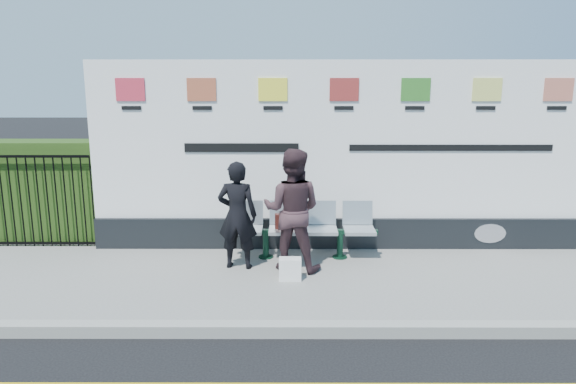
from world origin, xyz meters
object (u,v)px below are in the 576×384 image
object	(u,v)px
billboard	(342,169)
woman_right	(292,210)
woman_left	(237,215)
bench	(303,243)

from	to	relation	value
billboard	woman_right	bearing A→B (deg)	-127.27
billboard	woman_left	bearing A→B (deg)	-148.18
bench	woman_left	xyz separation A→B (m)	(-0.96, -0.43, 0.55)
billboard	woman_right	distance (m)	1.40
woman_left	woman_right	distance (m)	0.80
woman_left	billboard	bearing A→B (deg)	-141.50
billboard	woman_left	distance (m)	1.94
billboard	woman_left	world-z (taller)	billboard
bench	woman_left	size ratio (longest dim) A/B	1.39
billboard	woman_left	size ratio (longest dim) A/B	5.09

